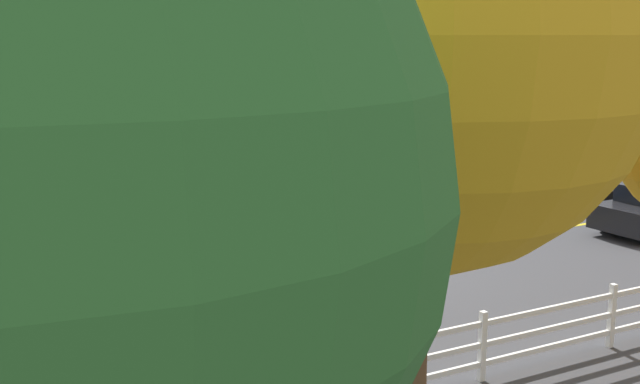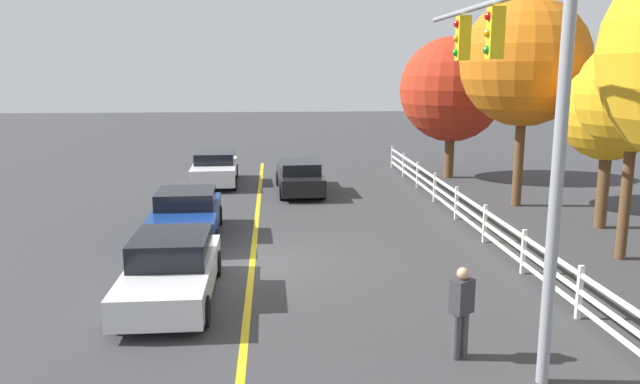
# 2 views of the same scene
# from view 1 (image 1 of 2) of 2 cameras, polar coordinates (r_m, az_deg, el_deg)

# --- Properties ---
(ground_plane) EXTENTS (120.00, 120.00, 0.00)m
(ground_plane) POSITION_cam_1_polar(r_m,az_deg,el_deg) (19.18, 1.30, -5.09)
(ground_plane) COLOR #38383A
(lane_center_stripe) EXTENTS (28.00, 0.16, 0.01)m
(lane_center_stripe) POSITION_cam_1_polar(r_m,az_deg,el_deg) (21.39, 10.64, -3.55)
(lane_center_stripe) COLOR gold
(lane_center_stripe) RESTS_ON ground_plane
(signal_assembly) EXTENTS (7.89, 0.38, 6.81)m
(signal_assembly) POSITION_cam_1_polar(r_m,az_deg,el_deg) (11.93, -5.70, 8.47)
(signal_assembly) COLOR gray
(signal_assembly) RESTS_ON ground_plane
(car_1) EXTENTS (4.58, 2.14, 1.44)m
(car_1) POSITION_cam_1_polar(r_m,az_deg,el_deg) (28.10, 20.59, 0.90)
(car_1) COLOR silver
(car_1) RESTS_ON ground_plane
(car_2) EXTENTS (4.59, 2.18, 1.45)m
(car_2) POSITION_cam_1_polar(r_m,az_deg,el_deg) (22.17, 4.90, -1.05)
(car_2) COLOR navy
(car_2) RESTS_ON ground_plane
(car_3) EXTENTS (4.67, 1.98, 1.44)m
(car_3) POSITION_cam_1_polar(r_m,az_deg,el_deg) (19.50, -7.38, -2.82)
(car_3) COLOR silver
(car_3) RESTS_ON ground_plane
(pedestrian) EXTENTS (0.44, 0.48, 1.69)m
(pedestrian) POSITION_cam_1_polar(r_m,az_deg,el_deg) (13.31, -12.08, -8.58)
(pedestrian) COLOR #3F3F42
(pedestrian) RESTS_ON ground_plane
(tree_1) EXTENTS (4.83, 4.83, 7.79)m
(tree_1) POSITION_cam_1_polar(r_m,az_deg,el_deg) (8.14, 7.16, 11.02)
(tree_1) COLOR brown
(tree_1) RESTS_ON ground_plane
(tree_2) EXTENTS (3.63, 3.63, 6.50)m
(tree_2) POSITION_cam_1_polar(r_m,az_deg,el_deg) (3.80, -18.26, -0.25)
(tree_2) COLOR brown
(tree_2) RESTS_ON ground_plane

